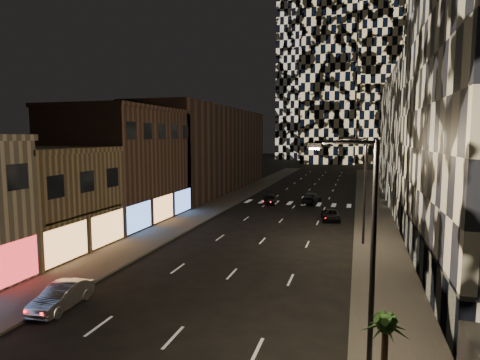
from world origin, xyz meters
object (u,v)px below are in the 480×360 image
Objects in this scene: car_silver_parked at (62,296)px; car_dark_oncoming at (311,198)px; car_dark_midlane at (270,199)px; streetlight_near at (366,244)px; car_dark_rightlane at (331,215)px; palm_tree at (385,331)px; streetlight_far at (362,183)px.

car_silver_parked is 39.46m from car_dark_oncoming.
streetlight_near is at bearing -76.58° from car_dark_midlane.
streetlight_near is 30.33m from car_dark_rightlane.
car_dark_oncoming is at bearing 99.51° from palm_tree.
palm_tree is (16.20, -3.89, 2.23)m from car_silver_parked.
car_dark_rightlane is at bearing 111.79° from car_dark_oncoming.
streetlight_near is 16.40m from car_silver_parked.
streetlight_near and streetlight_far have the same top height.
car_dark_rightlane is at bearing 107.61° from streetlight_far.
streetlight_near is 2.16× the size of car_dark_rightlane.
streetlight_near is 2.22× the size of car_silver_parked.
streetlight_far is 2.70× the size of palm_tree.
car_dark_oncoming is at bearing 107.35° from streetlight_far.
car_dark_oncoming reaches higher than car_silver_parked.
car_dark_midlane reaches higher than car_silver_parked.
streetlight_near reaches higher than car_dark_rightlane.
car_silver_parked is 0.79× the size of car_dark_oncoming.
car_dark_rightlane is at bearing -48.63° from car_dark_midlane.
streetlight_near is 41.38m from car_dark_oncoming.
palm_tree is (0.65, -21.67, -2.46)m from streetlight_far.
streetlight_far is at bearing -61.06° from car_dark_midlane.
car_dark_rightlane is (3.33, -10.83, -0.16)m from car_dark_oncoming.
streetlight_far is 21.82m from palm_tree.
streetlight_far is 22.08m from car_dark_oncoming.
car_dark_midlane is (-11.85, 18.52, -4.68)m from streetlight_far.
streetlight_near reaches higher than car_dark_oncoming.
streetlight_far is at bearing 90.00° from streetlight_near.
car_silver_parked is at bearing 81.33° from car_dark_oncoming.
car_silver_parked is at bearing -99.51° from car_dark_midlane.
car_dark_oncoming is at bearing 73.94° from car_silver_parked.
streetlight_near is 40.57m from car_dark_midlane.
palm_tree is at bearing -90.48° from car_dark_rightlane.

